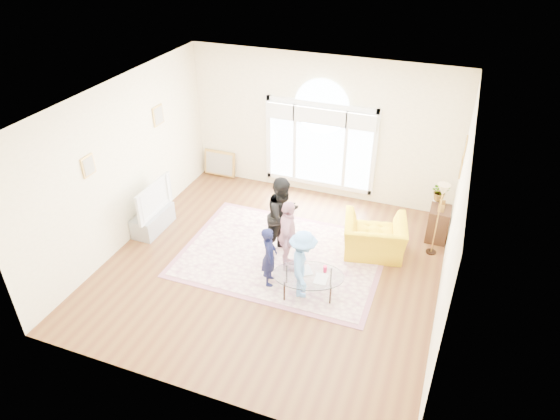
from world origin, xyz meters
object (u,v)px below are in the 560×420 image
at_px(television, 150,198).
at_px(armchair, 374,237).
at_px(tv_console, 153,220).
at_px(area_rug, 282,255).
at_px(coffee_table, 308,276).

height_order(television, armchair, television).
height_order(tv_console, television, television).
bearing_deg(area_rug, armchair, 23.21).
height_order(television, coffee_table, television).
relative_size(area_rug, coffee_table, 2.61).
distance_m(coffee_table, armchair, 1.76).
relative_size(television, coffee_table, 0.84).
height_order(area_rug, armchair, armchair).
relative_size(area_rug, tv_console, 3.60).
xyz_separation_m(area_rug, television, (-2.81, -0.07, 0.74)).
xyz_separation_m(tv_console, coffee_table, (3.62, -0.80, 0.19)).
bearing_deg(television, tv_console, 180.00).
bearing_deg(area_rug, coffee_table, -47.12).
xyz_separation_m(tv_console, armchair, (4.43, 0.76, 0.16)).
bearing_deg(area_rug, television, -178.65).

